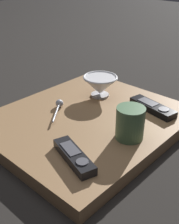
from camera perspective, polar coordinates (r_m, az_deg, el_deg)
The scene contains 7 objects.
ground_plane at distance 0.99m, azimuth -0.46°, elevation -2.99°, with size 6.00×6.00×0.00m, color black.
table at distance 0.98m, azimuth -0.47°, elevation -1.90°, with size 0.63×0.54×0.04m.
cereal_bowl at distance 1.09m, azimuth 2.12°, elevation 5.33°, with size 0.13×0.13×0.08m.
coffee_mug at distance 0.84m, azimuth 8.03°, elevation -2.18°, with size 0.08×0.08×0.10m.
teaspoon at distance 1.02m, azimuth -6.07°, elevation 1.43°, with size 0.12×0.10×0.03m.
tv_remote_near at distance 1.02m, azimuth 12.37°, elevation 0.93°, with size 0.08×0.18×0.03m.
tv_remote_far at distance 0.76m, azimuth -3.08°, elevation -8.74°, with size 0.09×0.17×0.03m.
Camera 1 is at (0.62, 0.58, 0.52)m, focal length 46.24 mm.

